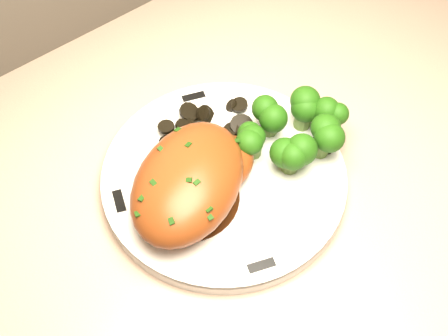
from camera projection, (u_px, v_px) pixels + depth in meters
counter at (317, 227)px, 1.19m from camera, size 2.21×0.73×1.07m
plate at (224, 177)px, 0.68m from camera, size 0.35×0.35×0.02m
rim_accent_0 at (194, 97)px, 0.74m from camera, size 0.03×0.02×0.00m
rim_accent_1 at (119, 201)px, 0.65m from camera, size 0.02×0.03×0.00m
rim_accent_2 at (261, 266)px, 0.60m from camera, size 0.03×0.02×0.00m
rim_accent_3 at (322, 146)px, 0.69m from camera, size 0.02×0.03×0.00m
gravy_pool at (189, 197)px, 0.65m from camera, size 0.12×0.12×0.00m
chicken_breast at (193, 179)px, 0.63m from camera, size 0.21×0.18×0.07m
mushroom_pile at (213, 129)px, 0.70m from camera, size 0.11×0.08×0.03m
broccoli_florets at (295, 129)px, 0.67m from camera, size 0.13×0.10×0.05m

